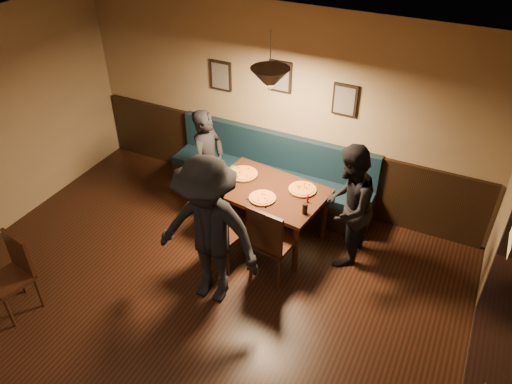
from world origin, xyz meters
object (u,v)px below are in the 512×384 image
(booth_bench, at_px, (270,173))
(chair_near_left, at_px, (225,230))
(diner_right, at_px, (348,206))
(tabasco_bottle, at_px, (308,198))
(chair_near_right, at_px, (274,239))
(dining_table, at_px, (268,213))
(diner_front, at_px, (208,233))
(cafe_chair_far, at_px, (9,278))
(diner_left, at_px, (208,164))
(soda_glass, at_px, (305,208))

(booth_bench, xyz_separation_m, chair_near_left, (0.05, -1.40, -0.01))
(chair_near_left, bearing_deg, diner_right, 40.41)
(diner_right, relative_size, tabasco_bottle, 12.74)
(booth_bench, bearing_deg, chair_near_left, -88.12)
(chair_near_right, xyz_separation_m, diner_right, (0.67, 0.64, 0.28))
(dining_table, height_order, tabasco_bottle, tabasco_bottle)
(booth_bench, height_order, chair_near_left, booth_bench)
(diner_front, bearing_deg, chair_near_left, 99.70)
(booth_bench, bearing_deg, cafe_chair_far, -118.33)
(diner_left, height_order, soda_glass, diner_left)
(chair_near_right, xyz_separation_m, soda_glass, (0.24, 0.34, 0.31))
(chair_near_left, height_order, soda_glass, chair_near_left)
(diner_right, xyz_separation_m, diner_front, (-1.17, -1.28, 0.12))
(diner_left, bearing_deg, diner_front, -146.46)
(chair_near_left, relative_size, soda_glass, 7.15)
(diner_right, bearing_deg, cafe_chair_far, -51.74)
(booth_bench, xyz_separation_m, tabasco_bottle, (0.86, -0.78, 0.33))
(diner_right, xyz_separation_m, soda_glass, (-0.43, -0.30, 0.03))
(dining_table, height_order, diner_left, diner_left)
(dining_table, relative_size, diner_left, 0.91)
(chair_near_left, bearing_deg, cafe_chair_far, -123.22)
(tabasco_bottle, bearing_deg, dining_table, 175.85)
(dining_table, bearing_deg, diner_front, -89.30)
(chair_near_right, distance_m, tabasco_bottle, 0.66)
(soda_glass, bearing_deg, diner_left, 165.19)
(diner_right, height_order, diner_front, diner_front)
(diner_front, relative_size, tabasco_bottle, 14.67)
(diner_left, bearing_deg, tabasco_bottle, -94.55)
(diner_right, bearing_deg, chair_near_left, -62.00)
(diner_left, xyz_separation_m, tabasco_bottle, (1.52, -0.20, 0.04))
(chair_near_right, xyz_separation_m, cafe_chair_far, (-2.36, -1.82, -0.05))
(dining_table, distance_m, cafe_chair_far, 3.14)
(chair_near_left, bearing_deg, booth_bench, 103.56)
(chair_near_right, bearing_deg, chair_near_left, -166.13)
(diner_front, distance_m, soda_glass, 1.23)
(booth_bench, xyz_separation_m, diner_right, (1.34, -0.69, 0.31))
(soda_glass, xyz_separation_m, cafe_chair_far, (-2.60, -2.16, -0.36))
(chair_near_left, xyz_separation_m, cafe_chair_far, (-1.74, -1.75, -0.01))
(dining_table, distance_m, soda_glass, 0.79)
(cafe_chair_far, bearing_deg, tabasco_bottle, -126.68)
(diner_left, relative_size, tabasco_bottle, 12.46)
(diner_right, height_order, tabasco_bottle, diner_right)
(diner_left, bearing_deg, diner_right, -90.34)
(booth_bench, relative_size, chair_near_right, 2.84)
(diner_left, relative_size, diner_front, 0.85)
(booth_bench, height_order, diner_left, diner_left)
(diner_front, height_order, soda_glass, diner_front)
(diner_left, distance_m, soda_glass, 1.62)
(chair_near_left, bearing_deg, soda_glass, 37.05)
(dining_table, height_order, chair_near_right, chair_near_right)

